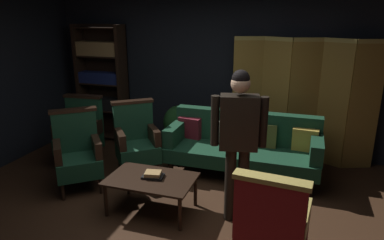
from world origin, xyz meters
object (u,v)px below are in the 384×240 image
bookshelf (102,80)px  potted_plant (178,125)px  folding_screen (303,100)px  armchair_wing_far (78,152)px  velvet_couch (243,144)px  armchair_wing_right (136,140)px  coffee_table (151,182)px  standing_figure (239,134)px  book_tan_leather (153,174)px  book_black_cloth (153,176)px  armchair_wing_left (81,133)px  armchair_gilt_accent (272,228)px

bookshelf → potted_plant: bearing=-7.7°
folding_screen → armchair_wing_far: bearing=-146.3°
velvet_couch → armchair_wing_right: size_ratio=2.04×
armchair_wing_right → coffee_table: bearing=-54.6°
folding_screen → potted_plant: size_ratio=2.74×
standing_figure → bookshelf: bearing=145.7°
standing_figure → book_tan_leather: bearing=-173.7°
folding_screen → book_tan_leather: bearing=-127.1°
book_black_cloth → book_tan_leather: book_tan_leather is taller
armchair_wing_far → standing_figure: size_ratio=0.61×
book_tan_leather → armchair_wing_left: bearing=150.4°
book_black_cloth → armchair_wing_far: bearing=169.0°
bookshelf → book_tan_leather: bookshelf is taller
standing_figure → book_black_cloth: standing_figure is taller
velvet_couch → armchair_wing_right: (-1.47, -0.42, 0.03)m
armchair_wing_right → potted_plant: size_ratio=1.33×
coffee_table → armchair_wing_far: 1.20m
armchair_wing_right → book_black_cloth: bearing=-53.3°
bookshelf → velvet_couch: size_ratio=0.97×
armchair_wing_left → standing_figure: 2.75m
folding_screen → bookshelf: bearing=-179.7°
standing_figure → velvet_couch: bearing=96.9°
armchair_wing_right → armchair_wing_far: same height
folding_screen → armchair_gilt_accent: folding_screen is taller
coffee_table → book_tan_leather: book_tan_leather is taller
armchair_wing_left → bookshelf: bearing=103.5°
bookshelf → armchair_wing_right: 1.79m
folding_screen → armchair_wing_far: size_ratio=2.06×
coffee_table → armchair_wing_left: armchair_wing_left is taller
armchair_wing_right → potted_plant: armchair_wing_right is taller
folding_screen → armchair_wing_far: folding_screen is taller
armchair_gilt_accent → standing_figure: 1.07m
book_black_cloth → potted_plant: bearing=101.4°
armchair_gilt_accent → armchair_wing_right: (-2.07, 1.58, 0.00)m
armchair_gilt_accent → book_black_cloth: bearing=153.9°
armchair_wing_left → book_black_cloth: (1.62, -0.92, -0.06)m
potted_plant → standing_figure: bearing=-52.5°
standing_figure → potted_plant: 2.26m
coffee_table → armchair_wing_left: (-1.60, 0.94, 0.12)m
velvet_couch → standing_figure: standing_figure is taller
armchair_gilt_accent → standing_figure: (-0.46, 0.80, 0.54)m
coffee_table → armchair_wing_right: size_ratio=0.96×
book_tan_leather → armchair_gilt_accent: bearing=-26.1°
coffee_table → armchair_wing_far: (-1.17, 0.25, 0.12)m
standing_figure → coffee_table: bearing=-172.4°
potted_plant → armchair_gilt_accent: bearing=-54.8°
velvet_couch → bookshelf: bearing=164.7°
armchair_wing_left → book_tan_leather: armchair_wing_left is taller
folding_screen → armchair_wing_left: folding_screen is taller
coffee_table → book_black_cloth: book_black_cloth is taller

